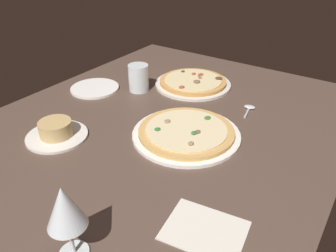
{
  "coord_description": "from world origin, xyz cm",
  "views": [
    {
      "loc": [
        -71.39,
        -55.67,
        60.37
      ],
      "look_at": [
        2.42,
        -5.25,
        7.0
      ],
      "focal_mm": 35.81,
      "sensor_mm": 36.0,
      "label": 1
    }
  ],
  "objects_px": {
    "pizza_main": "(186,133)",
    "spoon": "(249,108)",
    "ramekin_on_saucer": "(56,131)",
    "water_glass": "(139,79)",
    "side_plate": "(95,88)",
    "paper_menu": "(205,230)",
    "pizza_side": "(193,83)",
    "wine_glass_near": "(65,209)"
  },
  "relations": [
    {
      "from": "wine_glass_near",
      "to": "pizza_main",
      "type": "bearing_deg",
      "value": 5.16
    },
    {
      "from": "pizza_main",
      "to": "side_plate",
      "type": "height_order",
      "value": "pizza_main"
    },
    {
      "from": "ramekin_on_saucer",
      "to": "water_glass",
      "type": "relative_size",
      "value": 1.79
    },
    {
      "from": "pizza_main",
      "to": "side_plate",
      "type": "relative_size",
      "value": 1.76
    },
    {
      "from": "ramekin_on_saucer",
      "to": "paper_menu",
      "type": "height_order",
      "value": "ramekin_on_saucer"
    },
    {
      "from": "water_glass",
      "to": "paper_menu",
      "type": "distance_m",
      "value": 0.75
    },
    {
      "from": "paper_menu",
      "to": "spoon",
      "type": "distance_m",
      "value": 0.6
    },
    {
      "from": "ramekin_on_saucer",
      "to": "paper_menu",
      "type": "bearing_deg",
      "value": -97.03
    },
    {
      "from": "paper_menu",
      "to": "pizza_main",
      "type": "bearing_deg",
      "value": 29.43
    },
    {
      "from": "ramekin_on_saucer",
      "to": "side_plate",
      "type": "relative_size",
      "value": 0.98
    },
    {
      "from": "wine_glass_near",
      "to": "side_plate",
      "type": "xyz_separation_m",
      "value": [
        0.59,
        0.53,
        -0.12
      ]
    },
    {
      "from": "water_glass",
      "to": "side_plate",
      "type": "bearing_deg",
      "value": 121.73
    },
    {
      "from": "pizza_main",
      "to": "spoon",
      "type": "height_order",
      "value": "pizza_main"
    },
    {
      "from": "pizza_main",
      "to": "paper_menu",
      "type": "relative_size",
      "value": 1.97
    },
    {
      "from": "wine_glass_near",
      "to": "paper_menu",
      "type": "relative_size",
      "value": 1.01
    },
    {
      "from": "side_plate",
      "to": "paper_menu",
      "type": "relative_size",
      "value": 1.12
    },
    {
      "from": "pizza_side",
      "to": "paper_menu",
      "type": "bearing_deg",
      "value": -147.43
    },
    {
      "from": "ramekin_on_saucer",
      "to": "spoon",
      "type": "xyz_separation_m",
      "value": [
        0.51,
        -0.42,
        -0.02
      ]
    },
    {
      "from": "pizza_side",
      "to": "water_glass",
      "type": "distance_m",
      "value": 0.23
    },
    {
      "from": "water_glass",
      "to": "paper_menu",
      "type": "xyz_separation_m",
      "value": [
        -0.49,
        -0.57,
        -0.05
      ]
    },
    {
      "from": "side_plate",
      "to": "pizza_side",
      "type": "bearing_deg",
      "value": -49.88
    },
    {
      "from": "ramekin_on_saucer",
      "to": "spoon",
      "type": "height_order",
      "value": "ramekin_on_saucer"
    },
    {
      "from": "ramekin_on_saucer",
      "to": "side_plate",
      "type": "xyz_separation_m",
      "value": [
        0.32,
        0.16,
        -0.02
      ]
    },
    {
      "from": "ramekin_on_saucer",
      "to": "spoon",
      "type": "bearing_deg",
      "value": -39.48
    },
    {
      "from": "water_glass",
      "to": "spoon",
      "type": "height_order",
      "value": "water_glass"
    },
    {
      "from": "wine_glass_near",
      "to": "water_glass",
      "type": "distance_m",
      "value": 0.79
    },
    {
      "from": "paper_menu",
      "to": "spoon",
      "type": "height_order",
      "value": "spoon"
    },
    {
      "from": "pizza_main",
      "to": "side_plate",
      "type": "bearing_deg",
      "value": 79.54
    },
    {
      "from": "pizza_main",
      "to": "water_glass",
      "type": "distance_m",
      "value": 0.38
    },
    {
      "from": "ramekin_on_saucer",
      "to": "wine_glass_near",
      "type": "xyz_separation_m",
      "value": [
        -0.27,
        -0.37,
        0.1
      ]
    },
    {
      "from": "pizza_main",
      "to": "spoon",
      "type": "bearing_deg",
      "value": -18.56
    },
    {
      "from": "ramekin_on_saucer",
      "to": "side_plate",
      "type": "bearing_deg",
      "value": 26.3
    },
    {
      "from": "pizza_side",
      "to": "paper_menu",
      "type": "height_order",
      "value": "pizza_side"
    },
    {
      "from": "wine_glass_near",
      "to": "water_glass",
      "type": "height_order",
      "value": "wine_glass_near"
    },
    {
      "from": "pizza_main",
      "to": "ramekin_on_saucer",
      "type": "xyz_separation_m",
      "value": [
        -0.23,
        0.33,
        0.01
      ]
    },
    {
      "from": "pizza_main",
      "to": "wine_glass_near",
      "type": "distance_m",
      "value": 0.51
    },
    {
      "from": "wine_glass_near",
      "to": "side_plate",
      "type": "distance_m",
      "value": 0.8
    },
    {
      "from": "pizza_side",
      "to": "ramekin_on_saucer",
      "type": "xyz_separation_m",
      "value": [
        -0.58,
        0.15,
        0.01
      ]
    },
    {
      "from": "pizza_main",
      "to": "paper_menu",
      "type": "bearing_deg",
      "value": -142.34
    },
    {
      "from": "ramekin_on_saucer",
      "to": "wine_glass_near",
      "type": "bearing_deg",
      "value": -125.67
    },
    {
      "from": "pizza_side",
      "to": "paper_menu",
      "type": "xyz_separation_m",
      "value": [
        -0.65,
        -0.41,
        -0.01
      ]
    },
    {
      "from": "pizza_side",
      "to": "ramekin_on_saucer",
      "type": "bearing_deg",
      "value": 165.9
    }
  ]
}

